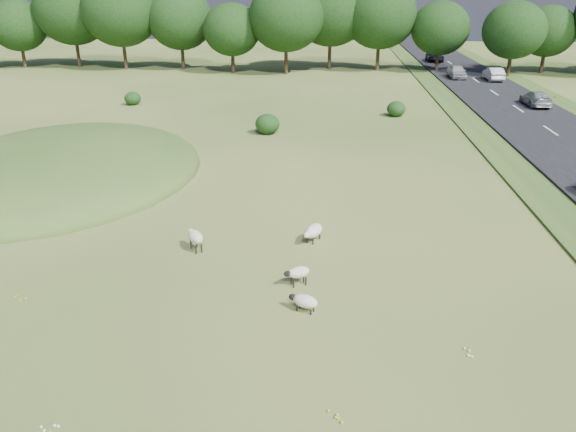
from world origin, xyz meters
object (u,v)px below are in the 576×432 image
(sheep_3, at_px, (298,273))
(car_1, at_px, (494,74))
(car_5, at_px, (435,41))
(car_7, at_px, (536,98))
(car_3, at_px, (457,71))
(sheep_0, at_px, (195,237))
(car_4, at_px, (435,57))
(sheep_1, at_px, (313,231))
(sheep_2, at_px, (304,301))

(sheep_3, xyz_separation_m, car_1, (19.21, 48.32, 0.46))
(car_5, xyz_separation_m, car_7, (0.00, -55.16, -0.02))
(sheep_3, relative_size, car_3, 0.24)
(sheep_0, xyz_separation_m, car_4, (19.81, 62.69, 0.28))
(sheep_1, bearing_deg, sheep_0, -49.86)
(sheep_2, distance_m, car_1, 53.53)
(sheep_3, relative_size, car_5, 0.23)
(sheep_1, relative_size, car_5, 0.30)
(sheep_2, distance_m, car_7, 40.17)
(car_1, relative_size, car_3, 1.01)
(sheep_2, xyz_separation_m, car_3, (15.08, 51.54, 0.59))
(sheep_0, bearing_deg, sheep_1, -109.35)
(sheep_2, bearing_deg, car_3, -83.46)
(car_3, bearing_deg, car_1, -20.89)
(car_4, height_order, car_5, car_5)
(sheep_0, distance_m, sheep_1, 4.98)
(car_1, relative_size, car_4, 0.96)
(car_1, distance_m, car_4, 17.39)
(sheep_0, relative_size, sheep_2, 1.07)
(car_4, bearing_deg, sheep_0, -107.54)
(car_1, bearing_deg, car_4, -77.38)
(car_1, relative_size, car_7, 0.97)
(sheep_2, distance_m, car_4, 68.74)
(sheep_3, bearing_deg, car_7, -146.04)
(sheep_2, distance_m, car_5, 92.57)
(car_4, distance_m, car_7, 31.83)
(sheep_2, xyz_separation_m, car_4, (15.08, 67.07, 0.49))
(sheep_2, height_order, car_7, car_7)
(sheep_3, distance_m, car_4, 67.09)
(sheep_2, relative_size, car_1, 0.26)
(sheep_3, distance_m, car_3, 52.10)
(sheep_2, xyz_separation_m, sheep_3, (-0.33, 1.77, 0.12))
(car_3, relative_size, car_4, 0.94)
(sheep_2, xyz_separation_m, car_1, (18.88, 50.09, 0.58))
(car_3, height_order, car_5, car_3)
(car_5, bearing_deg, car_7, 90.00)
(car_3, bearing_deg, car_4, 90.00)
(sheep_2, bearing_deg, car_1, -87.80)
(car_7, bearing_deg, sheep_1, 57.80)
(car_1, bearing_deg, car_7, 90.00)
(car_5, height_order, car_7, car_5)
(sheep_2, xyz_separation_m, car_7, (18.88, 35.46, 0.51))
(sheep_3, xyz_separation_m, car_5, (19.21, 88.85, 0.41))
(sheep_1, bearing_deg, sheep_2, 24.87)
(sheep_1, distance_m, car_7, 35.27)
(car_3, bearing_deg, sheep_1, -108.08)
(sheep_1, height_order, car_7, car_7)
(car_1, bearing_deg, sheep_1, 67.09)
(sheep_2, distance_m, sheep_3, 1.81)
(sheep_0, relative_size, sheep_1, 0.87)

